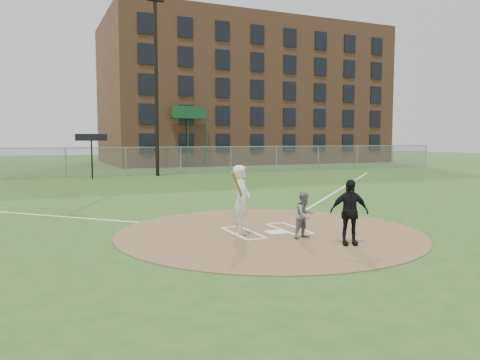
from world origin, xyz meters
name	(u,v)px	position (x,y,z in m)	size (l,w,h in m)	color
ground	(269,232)	(0.00, 0.00, 0.00)	(140.00, 140.00, 0.00)	#2C501B
dirt_circle	(269,232)	(0.00, 0.00, 0.01)	(8.40, 8.40, 0.02)	brown
home_plate	(276,232)	(0.09, -0.24, 0.04)	(0.50, 0.50, 0.03)	silver
foul_line_first	(342,188)	(9.00, 9.00, 0.01)	(0.10, 24.00, 0.01)	white
catcher	(305,215)	(0.46, -1.11, 0.62)	(0.59, 0.46, 1.21)	slate
umpire	(349,212)	(1.05, -2.19, 0.82)	(0.94, 0.39, 1.60)	black
batters_boxes	(267,231)	(0.00, 0.15, 0.03)	(2.08, 1.88, 0.01)	white
batter_at_plate	(241,201)	(-0.94, -0.24, 0.96)	(0.94, 1.04, 1.88)	white
outfield_fence	(126,161)	(0.00, 22.00, 1.02)	(56.08, 0.08, 2.03)	slate
brick_warehouse	(242,96)	(16.00, 37.96, 7.50)	(30.00, 17.17, 15.00)	brown
light_pole	(156,81)	(2.00, 21.00, 6.61)	(1.20, 0.30, 12.22)	black
scoreboard_sign	(91,142)	(-2.50, 20.20, 2.39)	(2.00, 0.10, 2.93)	black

